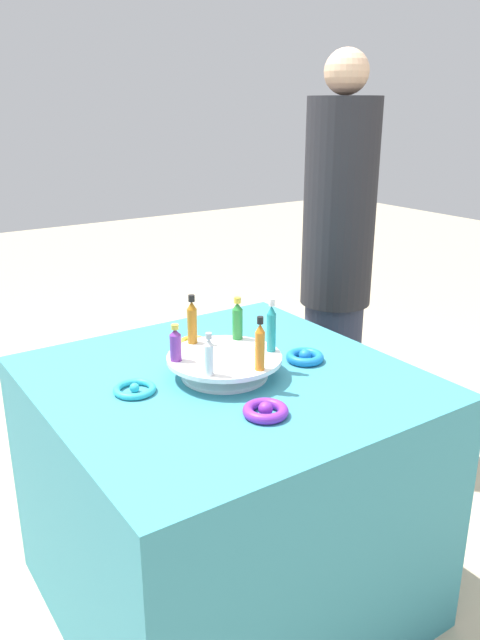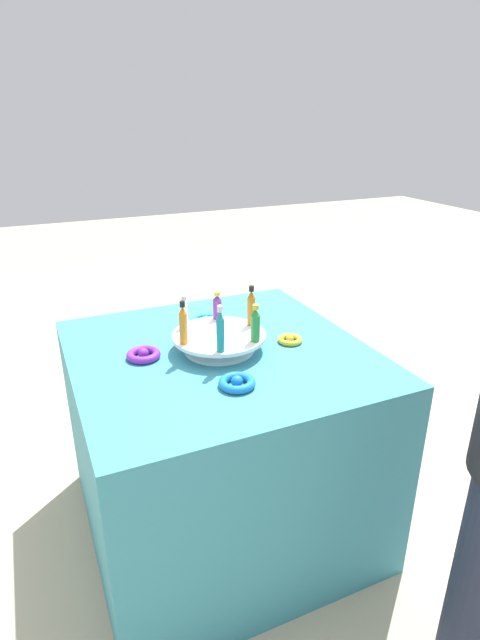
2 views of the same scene
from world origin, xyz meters
name	(u,v)px [view 2 (image 2 of 2)]	position (x,y,z in m)	size (l,w,h in m)	color
ground_plane	(222,519)	(0.00, 0.00, 0.00)	(12.00, 12.00, 0.00)	tan
party_table	(221,441)	(0.00, 0.00, 0.35)	(0.92, 0.92, 0.71)	teal
display_stand	(219,340)	(0.00, 0.00, 0.74)	(0.30, 0.30, 0.06)	white
bottle_green	(255,324)	(0.10, 0.08, 0.82)	(0.03, 0.03, 0.12)	#288438
bottle_amber	(251,307)	(-0.02, 0.12, 0.83)	(0.03, 0.03, 0.14)	#AD6B19
bottle_purple	(217,306)	(-0.12, 0.04, 0.81)	(0.03, 0.03, 0.10)	#702D93
bottle_clear	(184,313)	(-0.10, -0.08, 0.82)	(0.02, 0.02, 0.11)	silver
bottle_orange	(183,324)	(0.02, -0.12, 0.83)	(0.02, 0.02, 0.14)	orange
bottle_teal	(220,331)	(0.12, -0.04, 0.83)	(0.02, 0.02, 0.14)	teal
ribbon_bow_teal	(206,320)	(-0.24, 0.04, 0.72)	(0.11, 0.11, 0.02)	#2DB7CC
ribbon_bow_purple	(143,354)	(-0.04, -0.24, 0.72)	(0.11, 0.11, 0.03)	purple
ribbon_bow_blue	(237,383)	(0.24, -0.04, 0.72)	(0.10, 0.10, 0.03)	blue
ribbon_bow_gold	(290,340)	(0.04, 0.24, 0.72)	(0.08, 0.08, 0.03)	gold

